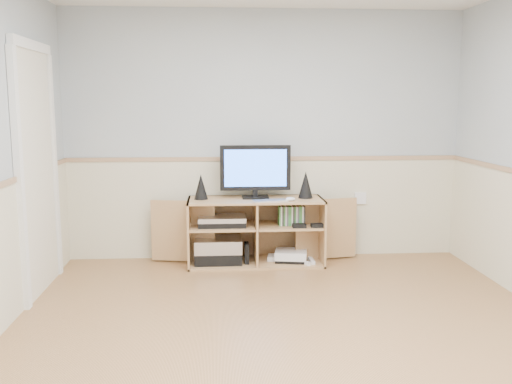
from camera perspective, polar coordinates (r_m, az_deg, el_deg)
room at (r=3.68m, az=2.75°, el=3.16°), size 4.04×4.54×2.54m
media_cabinet at (r=5.70m, az=-0.07°, el=-3.75°), size 2.07×0.50×0.65m
monitor at (r=5.59m, az=-0.07°, el=2.26°), size 0.69×0.18×0.52m
speaker_left at (r=5.57m, az=-5.53°, el=0.53°), size 0.13×0.13×0.25m
speaker_right at (r=5.63m, az=4.98°, el=0.73°), size 0.14×0.14×0.26m
keyboard at (r=5.45m, az=1.41°, el=-0.86°), size 0.35×0.20×0.01m
mouse at (r=5.47m, az=3.45°, el=-0.71°), size 0.11×0.08×0.04m
av_components at (r=5.66m, az=-3.64°, el=-5.05°), size 0.53×0.34×0.47m
game_consoles at (r=5.73m, az=3.40°, el=-6.40°), size 0.46×0.31×0.11m
game_cases at (r=5.63m, az=3.56°, el=-2.34°), size 0.26×0.14×0.19m
wall_outlet at (r=6.02m, az=10.38°, el=-0.61°), size 0.12×0.03×0.12m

